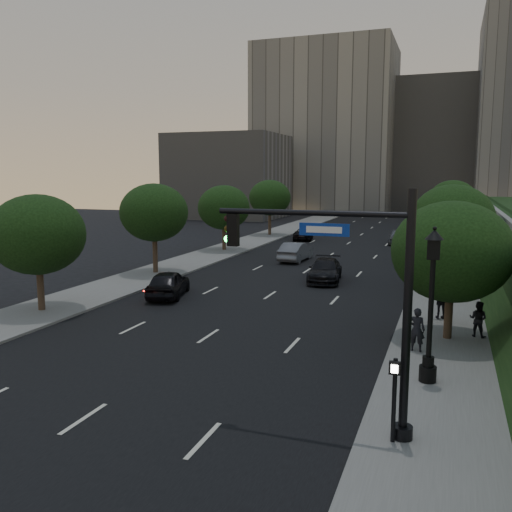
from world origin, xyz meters
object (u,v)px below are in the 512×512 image
at_px(sedan_near_left, 168,283).
at_px(sedan_near_right, 325,270).
at_px(pedestrian_b, 478,319).
at_px(street_lamp, 431,312).
at_px(sedan_mid_left, 296,252).
at_px(sedan_far_right, 398,237).
at_px(traffic_signal_mast, 366,310).
at_px(pedestrian_c, 442,301).
at_px(pedestrian_a, 417,330).
at_px(sedan_far_left, 303,234).

xyz_separation_m(sedan_near_left, sedan_near_right, (7.89, 7.95, -0.05)).
bearing_deg(pedestrian_b, street_lamp, 94.27).
height_order(sedan_mid_left, sedan_far_right, sedan_mid_left).
bearing_deg(traffic_signal_mast, pedestrian_c, 82.23).
bearing_deg(sedan_near_left, street_lamp, 133.82).
bearing_deg(pedestrian_a, sedan_near_right, -58.42).
height_order(pedestrian_a, pedestrian_b, pedestrian_a).
xyz_separation_m(sedan_far_left, pedestrian_b, (16.94, -33.59, 0.32)).
relative_size(sedan_near_right, pedestrian_c, 2.95).
relative_size(sedan_far_right, pedestrian_a, 2.60).
distance_m(sedan_near_left, sedan_far_right, 32.25).
bearing_deg(sedan_mid_left, pedestrian_b, 128.41).
distance_m(sedan_near_left, pedestrian_c, 15.69).
bearing_deg(pedestrian_b, sedan_far_left, -42.43).
relative_size(sedan_near_left, sedan_far_left, 1.04).
height_order(sedan_far_right, pedestrian_b, pedestrian_b).
bearing_deg(sedan_far_right, sedan_near_right, -99.40).
bearing_deg(sedan_far_right, sedan_near_left, -111.58).
relative_size(street_lamp, sedan_mid_left, 1.14).
bearing_deg(pedestrian_c, traffic_signal_mast, 63.03).
bearing_deg(sedan_mid_left, sedan_near_right, 121.03).
relative_size(street_lamp, pedestrian_a, 3.10).
relative_size(sedan_mid_left, pedestrian_c, 2.76).
xyz_separation_m(sedan_far_left, sedan_near_right, (7.55, -22.64, 0.13)).
height_order(sedan_far_right, pedestrian_a, pedestrian_a).
distance_m(sedan_near_right, pedestrian_c, 11.40).
height_order(pedestrian_b, pedestrian_c, pedestrian_c).
bearing_deg(sedan_near_right, street_lamp, -74.05).
relative_size(street_lamp, sedan_far_left, 1.22).
distance_m(traffic_signal_mast, sedan_far_right, 44.47).
xyz_separation_m(street_lamp, sedan_far_right, (-4.62, 39.71, -1.83)).
relative_size(sedan_far_left, pedestrian_b, 2.84).
bearing_deg(street_lamp, sedan_near_right, 113.54).
relative_size(sedan_near_left, pedestrian_b, 2.96).
distance_m(street_lamp, sedan_far_right, 40.02).
relative_size(sedan_mid_left, pedestrian_b, 3.05).
relative_size(sedan_far_right, pedestrian_c, 2.64).
xyz_separation_m(sedan_mid_left, pedestrian_a, (11.24, -21.84, 0.24)).
relative_size(sedan_near_left, sedan_mid_left, 0.97).
xyz_separation_m(traffic_signal_mast, sedan_near_left, (-13.84, 13.88, -2.86)).
height_order(street_lamp, pedestrian_b, street_lamp).
height_order(sedan_mid_left, pedestrian_b, pedestrian_b).
bearing_deg(sedan_far_right, pedestrian_c, -83.01).
distance_m(street_lamp, sedan_near_right, 18.92).
relative_size(traffic_signal_mast, street_lamp, 1.25).
bearing_deg(sedan_far_left, street_lamp, 98.90).
relative_size(sedan_far_left, pedestrian_a, 2.53).
distance_m(sedan_near_right, pedestrian_b, 14.42).
bearing_deg(sedan_near_right, sedan_far_right, 75.06).
bearing_deg(pedestrian_a, pedestrian_b, -124.17).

